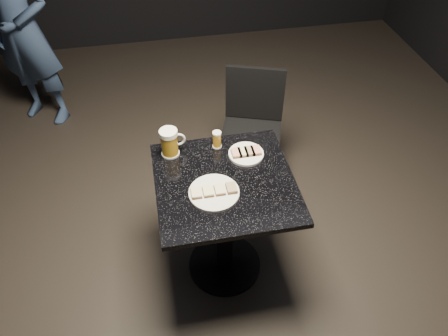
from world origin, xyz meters
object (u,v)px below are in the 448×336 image
Objects in this scene: plate_large at (214,193)px; beer_mug at (170,142)px; patron at (22,30)px; plate_small at (246,154)px; beer_tumbler at (217,139)px; table at (225,212)px; chair at (252,124)px.

plate_large is 0.38m from beer_mug.
patron reaches higher than plate_large.
beer_tumbler reaches higher than plate_small.
beer_mug is at bearing 133.61° from table.
patron is at bearing 123.46° from table.
plate_large reaches higher than table.
plate_large is 0.35m from beer_tumbler.
chair is (0.32, 0.46, -0.30)m from beer_tumbler.
plate_small is (0.22, 0.24, 0.00)m from plate_large.
beer_tumbler is (-0.14, 0.10, 0.04)m from plate_small.
chair is (1.53, -1.09, -0.29)m from patron.
beer_mug is (0.96, -1.56, 0.04)m from patron.
chair reaches higher than table.
beer_tumbler is at bearing 77.27° from plate_large.
table is 7.65× the size of beer_tumbler.
table is 0.48m from beer_mug.
patron is 1.83× the size of chair.
chair is (0.57, 0.47, -0.33)m from beer_mug.
beer_tumbler is at bearing 88.01° from table.
chair is (0.40, 0.80, -0.26)m from plate_large.
chair reaches higher than beer_tumbler.
plate_large is at bearing -62.22° from beer_mug.
chair is at bearing 63.63° from plate_large.
plate_large is 1.57× the size of beer_mug.
plate_small is at bearing -21.69° from patron.
beer_tumbler is at bearing 144.66° from plate_small.
patron is 16.14× the size of beer_tumbler.
table is (0.07, 0.08, -0.25)m from plate_large.
plate_small is 0.22× the size of chair.
beer_tumbler is at bearing 2.63° from beer_mug.
plate_small is at bearing -35.34° from beer_tumbler.
plate_small is 2.13m from patron.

